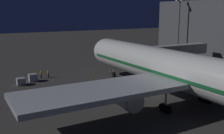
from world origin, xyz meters
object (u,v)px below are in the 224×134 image
baggage_container_far_row (33,78)px  traffic_cone_nose_starboard (94,72)px  airliner_at_gate (189,74)px  traffic_cone_nose_port (110,70)px  jet_bridge (165,51)px  baggage_container_mid_row (21,81)px  ground_crew_by_belt_loader (48,73)px  apron_floodlight_mast (179,26)px  ground_crew_under_port_wing (41,74)px

baggage_container_far_row → traffic_cone_nose_starboard: (-14.70, -0.04, -0.53)m
airliner_at_gate → traffic_cone_nose_port: 28.90m
baggage_container_far_row → traffic_cone_nose_starboard: 14.71m
jet_bridge → traffic_cone_nose_port: 14.25m
baggage_container_mid_row → traffic_cone_nose_port: size_ratio=2.91×
baggage_container_far_row → ground_crew_by_belt_loader: size_ratio=1.01×
apron_floodlight_mast → ground_crew_by_belt_loader: size_ratio=10.89×
jet_bridge → airliner_at_gate: bearing=58.4°
jet_bridge → ground_crew_by_belt_loader: size_ratio=13.27×
traffic_cone_nose_starboard → apron_floodlight_mast: bearing=-177.7°
ground_crew_under_port_wing → traffic_cone_nose_starboard: bearing=171.3°
traffic_cone_nose_starboard → ground_crew_under_port_wing: bearing=-8.7°
airliner_at_gate → ground_crew_by_belt_loader: size_ratio=35.84×
airliner_at_gate → traffic_cone_nose_starboard: bearing=-85.6°
baggage_container_mid_row → ground_crew_under_port_wing: ground_crew_under_port_wing is taller
baggage_container_far_row → jet_bridge: bearing=162.7°
baggage_container_mid_row → baggage_container_far_row: baggage_container_far_row is taller
ground_crew_under_port_wing → apron_floodlight_mast: bearing=178.9°
baggage_container_far_row → ground_crew_by_belt_loader: bearing=-153.1°
ground_crew_by_belt_loader → ground_crew_under_port_wing: size_ratio=0.91×
baggage_container_mid_row → traffic_cone_nose_starboard: baggage_container_mid_row is taller
jet_bridge → baggage_container_mid_row: bearing=-12.9°
airliner_at_gate → jet_bridge: size_ratio=2.70×
apron_floodlight_mast → traffic_cone_nose_starboard: (27.70, 1.13, -10.27)m
ground_crew_by_belt_loader → traffic_cone_nose_starboard: (-10.75, 1.96, -0.64)m
ground_crew_under_port_wing → traffic_cone_nose_starboard: ground_crew_under_port_wing is taller
ground_crew_by_belt_loader → traffic_cone_nose_starboard: bearing=169.7°
baggage_container_far_row → airliner_at_gate: bearing=120.8°
ground_crew_by_belt_loader → ground_crew_under_port_wing: (1.66, 0.05, 0.09)m
apron_floodlight_mast → traffic_cone_nose_starboard: size_ratio=33.10×
airliner_at_gate → ground_crew_by_belt_loader: airliner_at_gate is taller
airliner_at_gate → ground_crew_under_port_wing: size_ratio=32.78×
airliner_at_gate → traffic_cone_nose_port: airliner_at_gate is taller
ground_crew_under_port_wing → traffic_cone_nose_port: size_ratio=3.32×
airliner_at_gate → ground_crew_under_port_wing: airliner_at_gate is taller
traffic_cone_nose_starboard → jet_bridge: bearing=147.4°
baggage_container_mid_row → baggage_container_far_row: 3.33m
baggage_container_far_row → ground_crew_by_belt_loader: 4.43m
jet_bridge → apron_floodlight_mast: bearing=-143.3°
ground_crew_by_belt_loader → ground_crew_under_port_wing: 1.66m
ground_crew_by_belt_loader → traffic_cone_nose_starboard: ground_crew_by_belt_loader is taller
baggage_container_mid_row → jet_bridge: bearing=167.1°
ground_crew_under_port_wing → traffic_cone_nose_starboard: (-12.41, 1.91, -0.73)m
jet_bridge → ground_crew_by_belt_loader: jet_bridge is taller
baggage_container_far_row → apron_floodlight_mast: bearing=-178.4°
jet_bridge → apron_floodlight_mast: apron_floodlight_mast is taller
baggage_container_mid_row → ground_crew_by_belt_loader: ground_crew_by_belt_loader is taller
ground_crew_by_belt_loader → traffic_cone_nose_starboard: 10.95m
baggage_container_mid_row → baggage_container_far_row: bearing=-148.6°
baggage_container_mid_row → ground_crew_by_belt_loader: bearing=-151.2°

